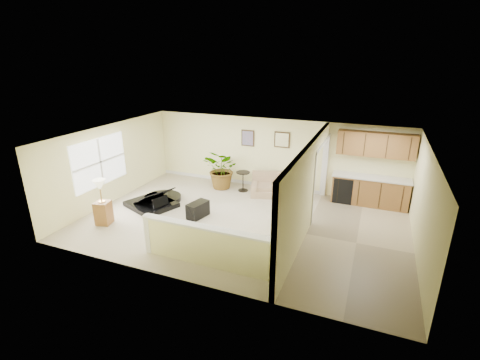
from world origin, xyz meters
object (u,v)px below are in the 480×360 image
at_px(small_plant, 295,195).
at_px(accent_table, 243,179).
at_px(piano_bench, 198,210).
at_px(piano, 152,188).
at_px(palm_plant, 223,170).
at_px(lamp_stand, 102,205).
at_px(loveseat, 276,184).

bearing_deg(small_plant, accent_table, 172.53).
relative_size(piano_bench, accent_table, 0.99).
distance_m(piano, small_plant, 4.62).
distance_m(palm_plant, lamp_stand, 4.29).
bearing_deg(palm_plant, small_plant, -4.94).
distance_m(loveseat, small_plant, 0.88).
distance_m(piano, palm_plant, 2.64).
relative_size(palm_plant, lamp_stand, 1.20).
bearing_deg(loveseat, small_plant, -43.01).
height_order(piano, lamp_stand, piano).
bearing_deg(palm_plant, accent_table, 1.58).
bearing_deg(piano_bench, loveseat, 57.96).
xyz_separation_m(piano, small_plant, (4.18, 1.95, -0.33)).
relative_size(small_plant, lamp_stand, 0.39).
relative_size(accent_table, palm_plant, 0.44).
distance_m(accent_table, small_plant, 1.96).
relative_size(loveseat, small_plant, 3.61).
bearing_deg(piano_bench, lamp_stand, -149.08).
relative_size(piano_bench, palm_plant, 0.44).
bearing_deg(piano, lamp_stand, -85.42).
bearing_deg(small_plant, palm_plant, 175.06).
height_order(piano, small_plant, piano).
bearing_deg(lamp_stand, piano, 72.86).
bearing_deg(palm_plant, piano, -124.30).
xyz_separation_m(piano, lamp_stand, (-0.50, -1.62, 0.00)).
height_order(piano, accent_table, piano).
bearing_deg(lamp_stand, palm_plant, 62.39).
bearing_deg(piano, palm_plant, 77.42).
xyz_separation_m(piano_bench, lamp_stand, (-2.28, -1.36, 0.33)).
relative_size(piano, palm_plant, 1.26).
bearing_deg(small_plant, loveseat, 153.01).
xyz_separation_m(small_plant, lamp_stand, (-4.68, -3.56, 0.34)).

